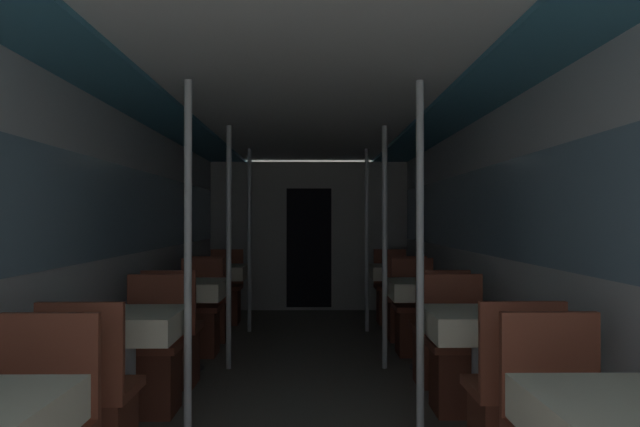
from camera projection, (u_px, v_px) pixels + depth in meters
The scene contains 28 objects.
wall_left at pixel (120, 244), 4.78m from camera, with size 0.05×9.93×2.12m.
wall_right at pixel (491, 244), 4.82m from camera, with size 0.05×9.93×2.12m.
ceiling_panel at pixel (306, 108), 4.81m from camera, with size 2.87×9.93×0.07m.
bulkhead_far at pixel (309, 236), 8.92m from camera, with size 2.81×0.09×2.12m.
dining_table_left_1 at pixel (126, 332), 3.63m from camera, with size 0.63×0.63×0.76m.
chair_left_near_1 at pixel (92, 423), 3.06m from camera, with size 0.41×0.41×0.91m.
chair_left_far_1 at pixel (151, 369), 4.19m from camera, with size 0.41×0.41×0.91m.
support_pole_left_1 at pixel (188, 261), 3.64m from camera, with size 0.05×0.05×2.12m.
dining_table_left_2 at pixel (188, 294), 5.41m from camera, with size 0.63×0.63×0.76m.
chair_left_near_2 at pixel (173, 348), 4.85m from camera, with size 0.41×0.41×0.91m.
chair_left_far_2 at pixel (199, 324), 5.97m from camera, with size 0.41×0.41×0.91m.
support_pole_left_2 at pixel (229, 247), 5.42m from camera, with size 0.05×0.05×2.12m.
dining_table_left_3 at pixel (218, 276), 7.20m from camera, with size 0.63×0.63×0.76m.
chair_left_near_3 at pixel (210, 313), 6.63m from camera, with size 0.41×0.41×0.91m.
chair_left_far_3 at pixel (225, 300), 7.76m from camera, with size 0.41×0.41×0.91m.
support_pole_left_3 at pixel (249, 240), 7.21m from camera, with size 0.05×0.05×2.12m.
dining_table_right_1 at pixel (481, 331), 3.65m from camera, with size 0.63×0.63×0.76m.
chair_right_near_1 at pixel (512, 422), 3.09m from camera, with size 0.41×0.41×0.91m.
chair_right_far_1 at pixel (459, 368), 4.21m from camera, with size 0.41×0.41×0.91m.
support_pole_right_1 at pixel (420, 260), 3.65m from camera, with size 0.05×0.05×2.12m.
dining_table_right_2 at pixel (426, 294), 5.44m from camera, with size 0.63×0.63×0.76m.
chair_right_near_2 at pixel (439, 347), 4.87m from camera, with size 0.41×0.41×0.91m.
chair_right_far_2 at pixel (415, 323), 6.00m from camera, with size 0.41×0.41×0.91m.
support_pole_right_2 at pixel (385, 247), 5.44m from camera, with size 0.05×0.05×2.12m.
dining_table_right_3 at pixel (398, 275), 7.22m from camera, with size 0.63×0.63×0.76m.
chair_right_near_3 at pixel (405, 313), 6.66m from camera, with size 0.41×0.41×0.91m.
chair_right_far_3 at pixel (392, 299), 7.78m from camera, with size 0.41×0.41×0.91m.
support_pole_right_3 at pixel (367, 240), 7.22m from camera, with size 0.05×0.05×2.12m.
Camera 1 is at (0.05, -1.24, 1.30)m, focal length 35.00 mm.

